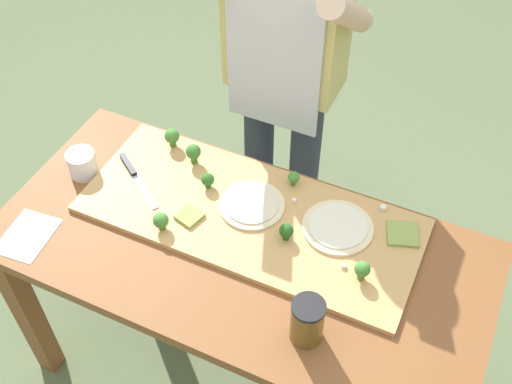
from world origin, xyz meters
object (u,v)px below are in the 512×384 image
broccoli_floret_center_right (286,231)px  broccoli_floret_center_left (362,270)px  pizza_slice_far_right (189,216)px  recipe_note (28,236)px  chefs_knife (133,173)px  broccoli_floret_back_mid (208,180)px  broccoli_floret_back_right (161,221)px  cheese_crumble_a (344,266)px  cheese_crumble_b (294,201)px  broccoli_floret_front_right (294,178)px  cheese_crumble_c (383,208)px  cook_center (284,61)px  pizza_slice_near_right (403,234)px  flour_cup (82,165)px  pizza_whole_cheese_artichoke (252,205)px  sauce_jar (307,321)px  broccoli_floret_front_left (193,152)px  prep_table (241,269)px  pizza_whole_white_garlic (338,227)px  broccoli_floret_front_mid (172,137)px

broccoli_floret_center_right → broccoli_floret_center_left: broccoli_floret_center_left is taller
pizza_slice_far_right → recipe_note: bearing=-148.3°
chefs_knife → broccoli_floret_back_mid: broccoli_floret_back_mid is taller
broccoli_floret_back_right → cheese_crumble_a: size_ratio=4.98×
broccoli_floret_back_right → cheese_crumble_a: broccoli_floret_back_right is taller
broccoli_floret_center_left → cheese_crumble_b: bearing=146.4°
broccoli_floret_front_right → cheese_crumble_a: 0.36m
broccoli_floret_back_right → broccoli_floret_back_mid: bearing=77.9°
cheese_crumble_c → cook_center: 0.63m
broccoli_floret_center_right → cook_center: cook_center is taller
pizza_slice_far_right → broccoli_floret_back_mid: broccoli_floret_back_mid is taller
pizza_slice_near_right → flour_cup: 1.06m
pizza_slice_far_right → broccoli_floret_center_left: bearing=0.8°
pizza_whole_cheese_artichoke → sauce_jar: 0.47m
pizza_slice_far_right → pizza_whole_cheese_artichoke: bearing=38.4°
broccoli_floret_back_mid → broccoli_floret_front_left: bearing=139.9°
pizza_slice_near_right → recipe_note: bearing=-155.7°
broccoli_floret_front_right → cheese_crumble_a: broccoli_floret_front_right is taller
pizza_slice_near_right → broccoli_floret_back_mid: 0.63m
cheese_crumble_b → broccoli_floret_back_right: bearing=-140.3°
prep_table → broccoli_floret_front_left: size_ratio=20.76×
pizza_whole_white_garlic → cook_center: size_ratio=0.13×
pizza_whole_white_garlic → broccoli_floret_center_right: bearing=-141.3°
chefs_knife → broccoli_floret_center_right: (0.56, -0.03, 0.03)m
pizza_slice_far_right → cheese_crumble_b: bearing=36.1°
pizza_whole_cheese_artichoke → cheese_crumble_b: 0.14m
prep_table → broccoli_floret_center_right: 0.22m
chefs_knife → broccoli_floret_front_right: (0.50, 0.18, 0.03)m
prep_table → cheese_crumble_b: bearing=68.5°
pizza_whole_cheese_artichoke → recipe_note: pizza_whole_cheese_artichoke is taller
pizza_whole_white_garlic → broccoli_floret_back_right: 0.54m
recipe_note → broccoli_floret_front_left: bearing=56.6°
cheese_crumble_b → broccoli_floret_front_left: bearing=176.2°
broccoli_floret_center_right → pizza_whole_white_garlic: bearing=38.7°
pizza_whole_cheese_artichoke → broccoli_floret_front_mid: 0.39m
cheese_crumble_b → recipe_note: cheese_crumble_b is taller
broccoli_floret_back_mid → broccoli_floret_front_left: (-0.10, 0.08, 0.01)m
broccoli_floret_back_mid → cheese_crumble_b: 0.29m
pizza_whole_white_garlic → broccoli_floret_center_right: size_ratio=3.76×
prep_table → cheese_crumble_c: (0.35, 0.30, 0.15)m
broccoli_floret_center_right → broccoli_floret_front_mid: size_ratio=0.84×
broccoli_floret_back_right → cook_center: bearing=81.9°
broccoli_floret_front_left → recipe_note: size_ratio=0.40×
prep_table → broccoli_floret_center_right: size_ratio=25.88×
broccoli_floret_center_right → broccoli_floret_back_mid: broccoli_floret_center_right is taller
broccoli_floret_front_left → cheese_crumble_a: 0.64m
prep_table → cook_center: bearing=102.1°
pizza_whole_cheese_artichoke → pizza_slice_far_right: size_ratio=2.95×
cook_center → chefs_knife: bearing=-119.2°
pizza_slice_near_right → broccoli_floret_front_right: bearing=171.6°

